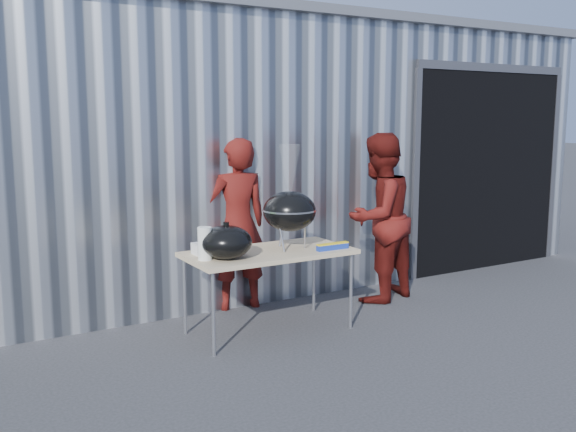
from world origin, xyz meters
TOP-DOWN VIEW (x-y plane):
  - ground at (0.00, 0.00)m, footprint 80.00×80.00m
  - building at (0.92, 4.59)m, footprint 8.20×6.20m
  - folding_table at (-0.36, 0.90)m, footprint 1.50×0.75m
  - kettle_grill at (-0.16, 0.87)m, footprint 0.49×0.49m
  - grill_lid at (-0.82, 0.80)m, footprint 0.44×0.44m
  - paper_towels at (-1.00, 0.85)m, footprint 0.12×0.12m
  - white_tub at (-0.91, 1.07)m, footprint 0.20×0.15m
  - foil_box at (0.16, 0.65)m, footprint 0.32×0.05m
  - person_cook at (-0.28, 1.70)m, footprint 0.67×0.48m
  - person_bystander at (1.14, 1.21)m, footprint 1.02×0.88m

SIDE VIEW (x-z plane):
  - ground at x=0.00m, z-range 0.00..0.00m
  - folding_table at x=-0.36m, z-range 0.33..1.08m
  - foil_box at x=0.16m, z-range 0.75..0.81m
  - white_tub at x=-0.91m, z-range 0.75..0.85m
  - person_cook at x=-0.28m, z-range 0.00..1.74m
  - paper_towels at x=-1.00m, z-range 0.75..1.03m
  - person_bystander at x=1.14m, z-range 0.00..1.78m
  - grill_lid at x=-0.82m, z-range 0.74..1.05m
  - kettle_grill at x=-0.16m, z-range 0.69..1.64m
  - building at x=0.92m, z-range -0.01..3.09m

